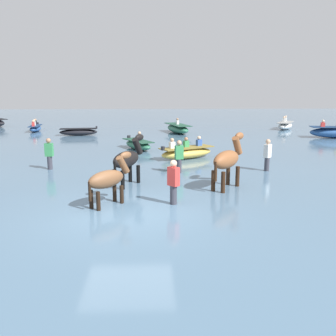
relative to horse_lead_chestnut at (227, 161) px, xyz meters
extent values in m
plane|color=#666051|center=(-3.18, -2.43, -1.26)|extent=(120.00, 120.00, 0.00)
cube|color=slate|center=(-3.18, 7.57, -1.10)|extent=(90.00, 90.00, 0.33)
ellipsoid|color=brown|center=(-0.05, -0.07, 0.05)|extent=(1.33, 1.49, 0.60)
cylinder|color=black|center=(0.13, 0.46, -0.76)|extent=(0.14, 0.14, 1.02)
cylinder|color=black|center=(0.41, 0.23, -0.76)|extent=(0.14, 0.14, 1.02)
cylinder|color=black|center=(-0.52, -0.36, -0.76)|extent=(0.14, 0.14, 1.02)
cylinder|color=black|center=(-0.24, -0.59, -0.76)|extent=(0.14, 0.14, 1.02)
cylinder|color=brown|center=(0.44, 0.55, 0.43)|extent=(0.53, 0.58, 0.69)
ellipsoid|color=brown|center=(0.53, 0.67, 0.74)|extent=(0.49, 0.53, 0.26)
cylinder|color=black|center=(-0.49, -0.62, -0.22)|extent=(0.10, 0.10, 0.64)
ellipsoid|color=black|center=(-3.39, 0.51, -0.02)|extent=(1.12, 1.47, 0.57)
cylinder|color=black|center=(-3.29, 1.02, -0.78)|extent=(0.13, 0.13, 0.96)
cylinder|color=black|center=(-3.00, 0.86, -0.78)|extent=(0.13, 0.13, 0.96)
cylinder|color=black|center=(-3.78, 0.16, -0.78)|extent=(0.13, 0.13, 0.96)
cylinder|color=black|center=(-3.49, -0.01, -0.78)|extent=(0.13, 0.13, 0.96)
cylinder|color=black|center=(-3.02, 1.16, 0.34)|extent=(0.45, 0.56, 0.65)
ellipsoid|color=black|center=(-2.95, 1.28, 0.64)|extent=(0.42, 0.52, 0.24)
cylinder|color=black|center=(-3.72, -0.08, -0.28)|extent=(0.09, 0.09, 0.61)
ellipsoid|color=brown|center=(-3.80, -1.80, -0.16)|extent=(1.16, 1.22, 0.50)
cylinder|color=black|center=(-3.62, -1.37, -0.84)|extent=(0.12, 0.12, 0.85)
cylinder|color=black|center=(-3.40, -1.57, -0.84)|extent=(0.12, 0.12, 0.85)
cylinder|color=black|center=(-4.21, -2.02, -0.84)|extent=(0.12, 0.12, 0.85)
cylinder|color=black|center=(-3.98, -2.23, -0.84)|extent=(0.12, 0.12, 0.85)
cylinder|color=brown|center=(-3.36, -1.31, 0.16)|extent=(0.46, 0.48, 0.58)
ellipsoid|color=brown|center=(-3.28, -1.21, 0.42)|extent=(0.42, 0.44, 0.22)
cylinder|color=black|center=(-4.20, -2.24, -0.39)|extent=(0.08, 0.08, 0.54)
ellipsoid|color=black|center=(-7.81, 15.17, -0.70)|extent=(2.77, 1.14, 0.46)
cube|color=black|center=(-7.81, 15.17, -0.45)|extent=(2.66, 1.09, 0.04)
cube|color=black|center=(-6.53, 15.32, -0.38)|extent=(0.14, 0.17, 0.18)
ellipsoid|color=#28518E|center=(-11.75, 18.02, -0.72)|extent=(1.13, 2.65, 0.43)
cube|color=navy|center=(-11.75, 18.02, -0.49)|extent=(1.08, 2.54, 0.04)
cube|color=black|center=(-11.92, 19.24, -0.42)|extent=(0.18, 0.14, 0.18)
cube|color=red|center=(-11.67, 17.31, -0.32)|extent=(0.21, 0.28, 0.30)
sphere|color=tan|center=(-11.67, 17.31, -0.08)|extent=(0.18, 0.18, 0.18)
cube|color=white|center=(-11.80, 18.01, -0.32)|extent=(0.21, 0.28, 0.30)
sphere|color=beige|center=(-11.80, 18.01, -0.08)|extent=(0.18, 0.18, 0.18)
cube|color=#232328|center=(-11.91, 18.72, -0.32)|extent=(0.21, 0.28, 0.30)
sphere|color=#A37556|center=(-11.91, 18.72, -0.08)|extent=(0.18, 0.18, 0.18)
ellipsoid|color=#337556|center=(-0.52, 16.43, -0.63)|extent=(2.03, 3.79, 0.62)
cube|color=#1E4634|center=(-0.52, 16.43, -0.30)|extent=(1.95, 3.64, 0.04)
cube|color=white|center=(-0.54, 16.42, -0.13)|extent=(0.24, 0.30, 0.30)
sphere|color=#A37556|center=(-0.54, 16.42, 0.11)|extent=(0.18, 0.18, 0.18)
cube|color=red|center=(9.17, 12.98, -0.02)|extent=(0.28, 0.21, 0.30)
sphere|color=beige|center=(9.17, 12.98, 0.22)|extent=(0.18, 0.18, 0.18)
ellipsoid|color=gold|center=(-0.83, 5.60, -0.68)|extent=(2.89, 2.17, 0.51)
cube|color=olive|center=(-0.83, 5.60, -0.41)|extent=(2.77, 2.08, 0.04)
cube|color=black|center=(-2.00, 4.95, -0.34)|extent=(0.18, 0.20, 0.18)
cube|color=#3356A8|center=(-0.19, 6.06, -0.24)|extent=(0.31, 0.28, 0.30)
sphere|color=beige|center=(-0.19, 6.06, 0.00)|extent=(0.18, 0.18, 0.18)
cube|color=#388E51|center=(-0.86, 5.65, -0.24)|extent=(0.31, 0.28, 0.30)
sphere|color=#A37556|center=(-0.86, 5.65, 0.00)|extent=(0.18, 0.18, 0.18)
cube|color=white|center=(-1.55, 5.30, -0.24)|extent=(0.31, 0.28, 0.30)
sphere|color=tan|center=(-1.55, 5.30, 0.00)|extent=(0.18, 0.18, 0.18)
ellipsoid|color=#337556|center=(-3.28, 8.54, -0.71)|extent=(1.94, 2.65, 0.46)
cube|color=#1E4634|center=(-3.28, 8.54, -0.45)|extent=(1.86, 2.54, 0.04)
cube|color=black|center=(-3.85, 9.63, -0.38)|extent=(0.20, 0.18, 0.18)
cube|color=#232328|center=(-3.19, 8.59, -0.28)|extent=(0.28, 0.31, 0.30)
sphere|color=tan|center=(-3.19, 8.59, -0.04)|extent=(0.18, 0.18, 0.18)
ellipsoid|color=silver|center=(8.68, 18.83, -0.66)|extent=(2.32, 3.09, 0.56)
cube|color=gray|center=(8.68, 18.83, -0.36)|extent=(2.23, 2.97, 0.04)
cube|color=white|center=(8.97, 19.62, -0.19)|extent=(0.28, 0.31, 0.30)
sphere|color=beige|center=(8.97, 19.62, 0.05)|extent=(0.18, 0.18, 0.18)
cube|color=white|center=(8.57, 18.89, -0.19)|extent=(0.28, 0.31, 0.30)
sphere|color=beige|center=(8.57, 18.89, 0.05)|extent=(0.18, 0.18, 0.18)
cylinder|color=#383842|center=(-6.75, 3.33, -0.82)|extent=(0.20, 0.20, 0.88)
cube|color=#388E51|center=(-6.75, 3.33, -0.11)|extent=(0.34, 0.23, 0.54)
sphere|color=#A37556|center=(-6.75, 3.33, 0.27)|extent=(0.20, 0.20, 0.20)
cylinder|color=#383842|center=(2.17, 2.64, -0.82)|extent=(0.20, 0.20, 0.88)
cube|color=white|center=(2.17, 2.64, -0.11)|extent=(0.37, 0.37, 0.54)
sphere|color=tan|center=(2.17, 2.64, 0.27)|extent=(0.20, 0.20, 0.20)
cylinder|color=#383842|center=(-1.90, -1.72, -0.82)|extent=(0.20, 0.20, 0.88)
cube|color=red|center=(-1.90, -1.72, -0.11)|extent=(0.36, 0.37, 0.54)
sphere|color=beige|center=(-1.90, -1.72, 0.27)|extent=(0.20, 0.20, 0.20)
cylinder|color=#383842|center=(-1.43, 2.44, -0.82)|extent=(0.20, 0.20, 0.88)
cube|color=#388E51|center=(-1.43, 2.44, -0.11)|extent=(0.36, 0.27, 0.54)
sphere|color=tan|center=(-1.43, 2.44, 0.27)|extent=(0.20, 0.20, 0.20)
camera|label=1|loc=(-2.50, -12.11, 2.32)|focal=40.01mm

